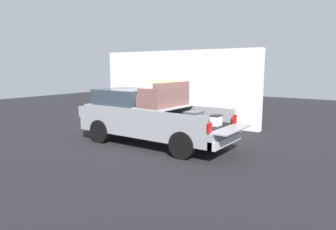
% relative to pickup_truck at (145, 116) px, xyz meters
% --- Properties ---
extents(ground_plane, '(40.00, 40.00, 0.00)m').
position_rel_pickup_truck_xyz_m(ground_plane, '(-0.38, -0.00, -0.97)').
color(ground_plane, black).
extents(pickup_truck, '(6.05, 2.06, 2.23)m').
position_rel_pickup_truck_xyz_m(pickup_truck, '(0.00, 0.00, 0.00)').
color(pickup_truck, gray).
rests_on(pickup_truck, ground_plane).
extents(building_facade, '(8.62, 0.36, 3.49)m').
position_rel_pickup_truck_xyz_m(building_facade, '(1.57, -4.27, 0.77)').
color(building_facade, white).
rests_on(building_facade, ground_plane).
extents(trash_can, '(0.60, 0.60, 0.98)m').
position_rel_pickup_truck_xyz_m(trash_can, '(2.35, -3.23, -0.48)').
color(trash_can, '#2D2D33').
rests_on(trash_can, ground_plane).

